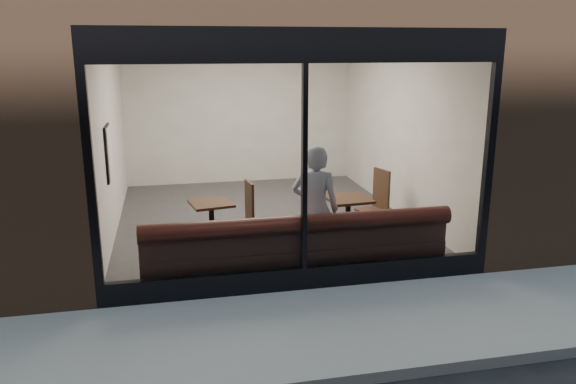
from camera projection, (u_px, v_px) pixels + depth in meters
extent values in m
plane|color=black|center=(356.00, 380.00, 5.18)|extent=(120.00, 120.00, 0.00)
cube|color=gray|center=(326.00, 328.00, 6.13)|extent=(40.00, 2.00, 0.01)
cube|color=gray|center=(358.00, 377.00, 5.12)|extent=(40.00, 0.10, 0.12)
cube|color=brown|center=(59.00, 115.00, 11.58)|extent=(2.50, 12.00, 3.20)
cube|color=brown|center=(399.00, 107.00, 13.11)|extent=(2.50, 12.00, 3.20)
cube|color=brown|center=(225.00, 99.00, 15.18)|extent=(5.00, 6.00, 3.20)
plane|color=#2D2D30|center=(264.00, 219.00, 9.91)|extent=(6.00, 6.00, 0.00)
plane|color=white|center=(262.00, 33.00, 9.11)|extent=(6.00, 6.00, 0.00)
plane|color=silver|center=(240.00, 111.00, 12.34)|extent=(5.00, 0.00, 5.00)
plane|color=silver|center=(110.00, 135.00, 9.00)|extent=(0.00, 6.00, 6.00)
plane|color=silver|center=(400.00, 126.00, 10.02)|extent=(0.00, 6.00, 6.00)
cube|color=black|center=(303.00, 278.00, 7.08)|extent=(5.00, 0.10, 0.30)
cube|color=black|center=(305.00, 45.00, 6.37)|extent=(5.00, 0.10, 0.40)
cube|color=black|center=(304.00, 170.00, 6.73)|extent=(0.06, 0.10, 2.50)
plane|color=white|center=(305.00, 170.00, 6.70)|extent=(4.80, 0.00, 4.80)
cube|color=#3C1816|center=(296.00, 261.00, 7.44)|extent=(4.00, 0.55, 0.45)
imported|color=#A3B2D6|center=(315.00, 209.00, 7.53)|extent=(0.75, 0.63, 1.74)
cube|color=#321B13|center=(211.00, 203.00, 8.27)|extent=(0.68, 0.68, 0.04)
cube|color=#321B13|center=(348.00, 199.00, 8.51)|extent=(0.67, 0.67, 0.04)
cube|color=#321B13|center=(238.00, 226.00, 8.82)|extent=(0.46, 0.46, 0.04)
cube|color=#321B13|center=(372.00, 211.00, 9.66)|extent=(0.53, 0.53, 0.04)
cube|color=white|center=(110.00, 153.00, 8.43)|extent=(0.02, 0.58, 0.78)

